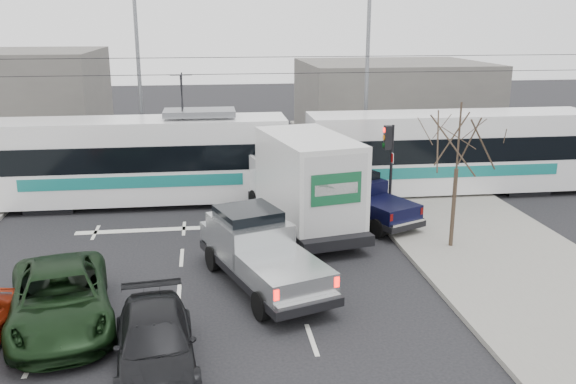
{
  "coord_description": "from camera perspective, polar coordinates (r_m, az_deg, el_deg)",
  "views": [
    {
      "loc": [
        -0.77,
        -16.49,
        7.76
      ],
      "look_at": [
        2.11,
        4.28,
        1.8
      ],
      "focal_mm": 38.0,
      "sensor_mm": 36.0,
      "label": 1
    }
  ],
  "objects": [
    {
      "name": "street_lamp_near",
      "position": [
        31.65,
        7.07,
        10.95
      ],
      "size": [
        2.38,
        0.25,
        9.0
      ],
      "color": "slate",
      "rests_on": "ground"
    },
    {
      "name": "navy_pickup",
      "position": [
        24.19,
        7.17,
        -0.6
      ],
      "size": [
        3.42,
        4.86,
        1.93
      ],
      "rotation": [
        0.0,
        0.0,
        0.43
      ],
      "color": "black",
      "rests_on": "ground"
    },
    {
      "name": "sidewalk_right",
      "position": [
        20.65,
        21.22,
        -7.12
      ],
      "size": [
        6.0,
        60.0,
        0.15
      ],
      "primitive_type": "cube",
      "color": "gray",
      "rests_on": "ground"
    },
    {
      "name": "ground",
      "position": [
        18.24,
        -4.78,
        -9.37
      ],
      "size": [
        120.0,
        120.0,
        0.0
      ],
      "primitive_type": "plane",
      "color": "black",
      "rests_on": "ground"
    },
    {
      "name": "box_truck",
      "position": [
        22.99,
        1.33,
        0.93
      ],
      "size": [
        3.96,
        7.78,
        3.71
      ],
      "rotation": [
        0.0,
        0.0,
        0.2
      ],
      "color": "black",
      "rests_on": "ground"
    },
    {
      "name": "green_car",
      "position": [
        17.14,
        -20.53,
        -9.32
      ],
      "size": [
        3.58,
        5.84,
        1.51
      ],
      "primitive_type": "imported",
      "rotation": [
        0.0,
        0.0,
        0.21
      ],
      "color": "black",
      "rests_on": "ground"
    },
    {
      "name": "tram",
      "position": [
        26.98,
        0.76,
        3.45
      ],
      "size": [
        27.07,
        2.99,
        5.52
      ],
      "rotation": [
        0.0,
        0.0,
        -0.01
      ],
      "color": "white",
      "rests_on": "ground"
    },
    {
      "name": "silver_pickup",
      "position": [
        18.48,
        -2.78,
        -5.38
      ],
      "size": [
        3.8,
        6.23,
        2.14
      ],
      "rotation": [
        0.0,
        0.0,
        0.33
      ],
      "color": "black",
      "rests_on": "ground"
    },
    {
      "name": "building_right",
      "position": [
        42.78,
        9.65,
        8.58
      ],
      "size": [
        12.0,
        10.0,
        5.0
      ],
      "primitive_type": "cube",
      "color": "#65625C",
      "rests_on": "ground"
    },
    {
      "name": "dark_car",
      "position": [
        14.62,
        -12.31,
        -13.66
      ],
      "size": [
        2.24,
        4.59,
        1.29
      ],
      "primitive_type": "imported",
      "rotation": [
        0.0,
        0.0,
        0.1
      ],
      "color": "black",
      "rests_on": "ground"
    },
    {
      "name": "bare_tree",
      "position": [
        21.13,
        15.66,
        4.46
      ],
      "size": [
        2.4,
        2.4,
        5.0
      ],
      "color": "#47382B",
      "rests_on": "ground"
    },
    {
      "name": "rails",
      "position": [
        27.61,
        -5.97,
        -0.52
      ],
      "size": [
        60.0,
        1.6,
        0.03
      ],
      "primitive_type": "cube",
      "color": "#33302D",
      "rests_on": "ground"
    },
    {
      "name": "traffic_signal",
      "position": [
        24.61,
        9.42,
        3.89
      ],
      "size": [
        0.44,
        0.44,
        3.6
      ],
      "color": "black",
      "rests_on": "ground"
    },
    {
      "name": "catenary",
      "position": [
        26.78,
        -6.21,
        7.45
      ],
      "size": [
        60.0,
        0.2,
        7.0
      ],
      "color": "black",
      "rests_on": "ground"
    },
    {
      "name": "street_lamp_far",
      "position": [
        32.77,
        -14.1,
        10.77
      ],
      "size": [
        2.38,
        0.25,
        9.0
      ],
      "color": "slate",
      "rests_on": "ground"
    }
  ]
}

